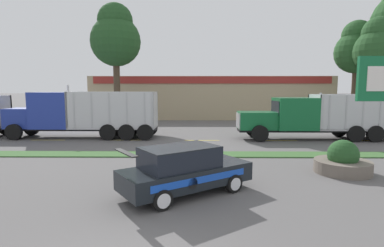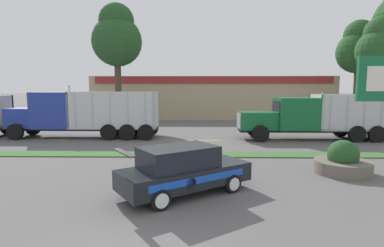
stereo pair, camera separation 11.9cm
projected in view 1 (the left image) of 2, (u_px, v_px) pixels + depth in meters
grass_verge at (169, 154)px, 16.15m from camera, size 120.00×1.39×0.06m
centre_line_3 at (48, 140)px, 20.92m from camera, size 2.40×0.14×0.01m
centre_line_4 at (125, 140)px, 20.86m from camera, size 2.40×0.14×0.01m
centre_line_5 at (202, 140)px, 20.80m from camera, size 2.40×0.14×0.01m
centre_line_6 at (280, 140)px, 20.74m from camera, size 2.40×0.14×0.01m
centre_line_7 at (358, 141)px, 20.68m from camera, size 2.40×0.14×0.01m
dump_truck_lead at (70, 115)px, 21.82m from camera, size 10.84×2.57×3.82m
dump_truck_mid at (306, 118)px, 21.14m from camera, size 10.97×2.64×3.31m
rally_car at (184, 170)px, 10.01m from camera, size 4.65×3.96×1.67m
stone_planter at (343, 162)px, 12.62m from camera, size 2.28×2.28×1.41m
store_building_backdrop at (209, 97)px, 40.10m from camera, size 28.45×12.10×5.06m
tree_behind_centre at (116, 37)px, 28.40m from camera, size 4.73×4.73×11.65m
tree_behind_right at (356, 49)px, 29.98m from camera, size 4.19×4.19×10.39m
tree_behind_far_right at (378, 48)px, 27.37m from camera, size 4.17×4.17×10.12m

